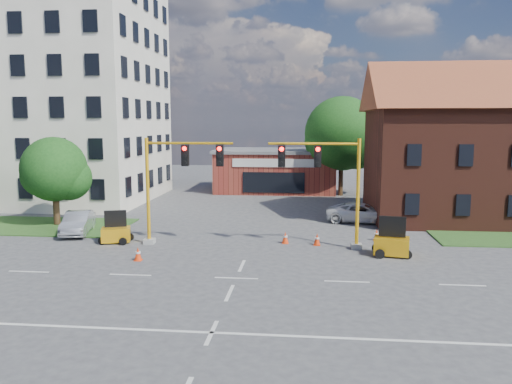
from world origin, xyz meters
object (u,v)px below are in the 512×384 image
signal_mast_west (175,178)px  signal_mast_east (328,179)px  trailer_west (116,233)px  pickup_white (362,213)px  trailer_east (392,244)px

signal_mast_west → signal_mast_east: (8.71, 0.00, 0.00)m
signal_mast_west → trailer_west: size_ratio=3.30×
signal_mast_west → pickup_white: signal_mast_west is taller
signal_mast_west → trailer_west: bearing=179.1°
trailer_west → pickup_white: 16.97m
signal_mast_west → trailer_east: size_ratio=3.04×
pickup_white → signal_mast_west: bearing=132.4°
signal_mast_east → trailer_east: (3.36, -1.33, -3.28)m
trailer_east → signal_mast_west: bearing=-174.2°
trailer_east → pickup_white: bearing=105.9°
signal_mast_west → trailer_east: (12.07, -1.33, -3.28)m
signal_mast_east → pickup_white: 8.79m
signal_mast_east → trailer_west: bearing=179.7°
pickup_white → trailer_east: bearing=-167.7°
trailer_east → signal_mast_east: bearing=170.6°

